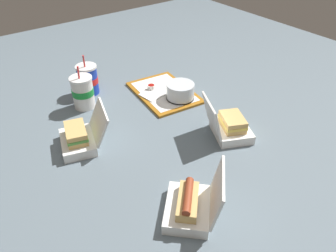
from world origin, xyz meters
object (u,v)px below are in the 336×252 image
clamshell_sandwich_left (80,137)px  ketchup_cup (151,87)px  plastic_fork (177,85)px  soda_cup_corner (83,92)px  soda_cup_left (88,80)px  clamshell_hotdog_back (191,205)px  food_tray (164,93)px  clamshell_sandwich_corner (229,126)px  cake_container (180,91)px

clamshell_sandwich_left → ketchup_cup: bearing=111.8°
plastic_fork → soda_cup_corner: 0.48m
ketchup_cup → soda_cup_corner: soda_cup_corner is taller
soda_cup_left → clamshell_sandwich_left: bearing=-30.4°
plastic_fork → clamshell_hotdog_back: bearing=-3.1°
food_tray → ketchup_cup: size_ratio=9.93×
food_tray → ketchup_cup: (-0.06, -0.04, 0.02)m
food_tray → soda_cup_corner: size_ratio=1.84×
plastic_fork → clamshell_sandwich_corner: clamshell_sandwich_corner is taller
clamshell_hotdog_back → soda_cup_corner: size_ratio=1.18×
clamshell_hotdog_back → clamshell_sandwich_left: clamshell_hotdog_back is taller
soda_cup_corner → clamshell_sandwich_corner: bearing=34.3°
food_tray → soda_cup_left: soda_cup_left is taller
clamshell_sandwich_corner → soda_cup_left: soda_cup_left is taller
clamshell_hotdog_back → soda_cup_corner: soda_cup_corner is taller
plastic_fork → clamshell_sandwich_corner: bearing=22.4°
plastic_fork → food_tray: bearing=-51.9°
cake_container → soda_cup_corner: bearing=-119.7°
food_tray → clamshell_hotdog_back: (0.66, -0.38, 0.03)m
cake_container → soda_cup_corner: 0.46m
clamshell_sandwich_left → cake_container: bearing=93.8°
food_tray → clamshell_sandwich_left: clamshell_sandwich_left is taller
cake_container → plastic_fork: (-0.11, 0.06, -0.03)m
food_tray → ketchup_cup: bearing=-144.9°
clamshell_sandwich_left → soda_cup_corner: size_ratio=1.08×
clamshell_sandwich_left → soda_cup_left: soda_cup_left is taller
food_tray → soda_cup_left: bearing=-128.4°
ketchup_cup → clamshell_sandwich_left: bearing=-68.2°
clamshell_hotdog_back → clamshell_sandwich_left: bearing=-165.6°
ketchup_cup → soda_cup_left: bearing=-124.8°
food_tray → clamshell_sandwich_left: size_ratio=1.71×
ketchup_cup → soda_cup_left: (-0.18, -0.26, 0.05)m
soda_cup_left → plastic_fork: bearing=59.8°
food_tray → clamshell_hotdog_back: 0.77m
cake_container → ketchup_cup: size_ratio=3.47×
clamshell_hotdog_back → soda_cup_left: bearing=174.8°
food_tray → clamshell_sandwich_corner: clamshell_sandwich_corner is taller
food_tray → clamshell_sandwich_corner: 0.44m
ketchup_cup → soda_cup_corner: (-0.07, -0.34, 0.05)m
cake_container → ketchup_cup: cake_container is taller
soda_cup_left → ketchup_cup: bearing=55.2°
clamshell_hotdog_back → food_tray: bearing=150.2°
cake_container → soda_cup_corner: (-0.23, -0.40, 0.03)m
clamshell_hotdog_back → soda_cup_left: (-0.90, 0.08, 0.03)m
clamshell_hotdog_back → clamshell_sandwich_corner: bearing=119.3°
plastic_fork → clamshell_hotdog_back: 0.82m
cake_container → food_tray: bearing=-165.6°
soda_cup_corner → soda_cup_left: 0.13m
cake_container → ketchup_cup: bearing=-157.3°
plastic_fork → clamshell_sandwich_corner: size_ratio=0.46×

